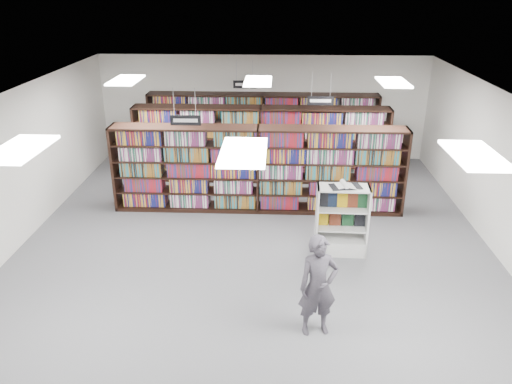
{
  "coord_description": "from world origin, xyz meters",
  "views": [
    {
      "loc": [
        0.43,
        -9.23,
        5.24
      ],
      "look_at": [
        0.02,
        0.5,
        1.1
      ],
      "focal_mm": 35.0,
      "sensor_mm": 36.0,
      "label": 1
    }
  ],
  "objects_px": {
    "endcap_display": "(341,230)",
    "shopper": "(318,286)",
    "open_book": "(345,185)",
    "bookshelf_row_near": "(258,170)"
  },
  "relations": [
    {
      "from": "shopper",
      "to": "open_book",
      "type": "bearing_deg",
      "value": 62.49
    },
    {
      "from": "bookshelf_row_near",
      "to": "open_book",
      "type": "relative_size",
      "value": 10.47
    },
    {
      "from": "bookshelf_row_near",
      "to": "open_book",
      "type": "distance_m",
      "value": 2.75
    },
    {
      "from": "endcap_display",
      "to": "shopper",
      "type": "bearing_deg",
      "value": -102.52
    },
    {
      "from": "open_book",
      "to": "shopper",
      "type": "height_order",
      "value": "shopper"
    },
    {
      "from": "bookshelf_row_near",
      "to": "shopper",
      "type": "distance_m",
      "value": 4.76
    },
    {
      "from": "bookshelf_row_near",
      "to": "shopper",
      "type": "relative_size",
      "value": 4.08
    },
    {
      "from": "endcap_display",
      "to": "open_book",
      "type": "xyz_separation_m",
      "value": [
        0.02,
        -0.03,
        1.01
      ]
    },
    {
      "from": "endcap_display",
      "to": "shopper",
      "type": "distance_m",
      "value": 2.74
    },
    {
      "from": "bookshelf_row_near",
      "to": "shopper",
      "type": "height_order",
      "value": "bookshelf_row_near"
    }
  ]
}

